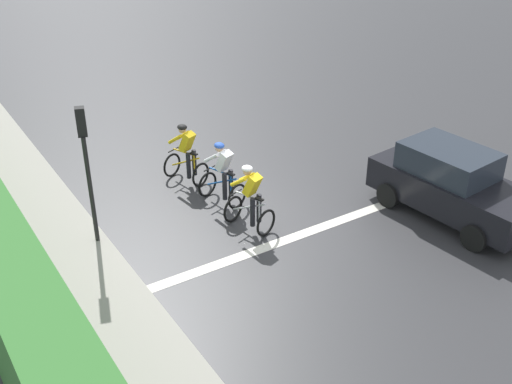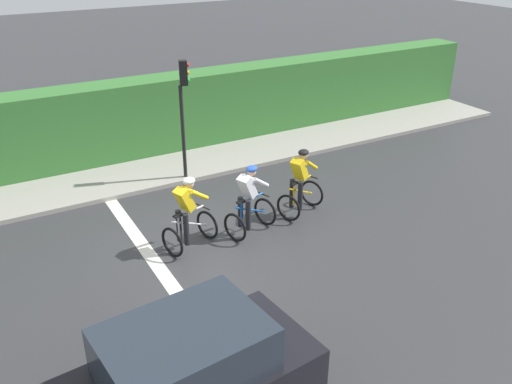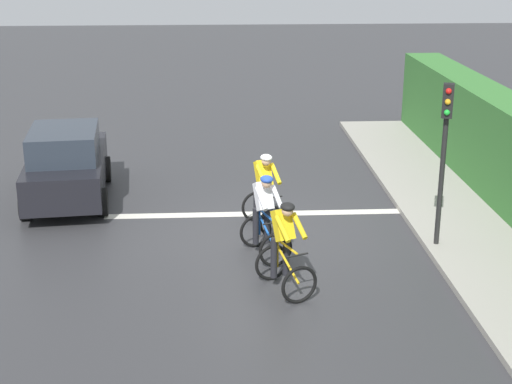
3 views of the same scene
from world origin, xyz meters
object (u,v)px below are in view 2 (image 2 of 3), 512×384
Objects in this scene: cyclist_second at (249,202)px; cyclist_mid at (188,216)px; traffic_light_near_crossing at (184,103)px; cyclist_lead at (300,184)px.

cyclist_second and cyclist_mid have the same top height.
cyclist_lead is at bearing 27.11° from traffic_light_near_crossing.
traffic_light_near_crossing reaches higher than cyclist_mid.
traffic_light_near_crossing is (-3.17, -1.62, 1.43)m from cyclist_lead.
traffic_light_near_crossing reaches higher than cyclist_lead.
cyclist_lead is at bearing 98.93° from cyclist_second.
cyclist_lead is 3.84m from traffic_light_near_crossing.
cyclist_second is at bearing -81.07° from cyclist_lead.
cyclist_mid is 0.50× the size of traffic_light_near_crossing.
cyclist_mid is (0.15, -3.00, 0.00)m from cyclist_lead.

